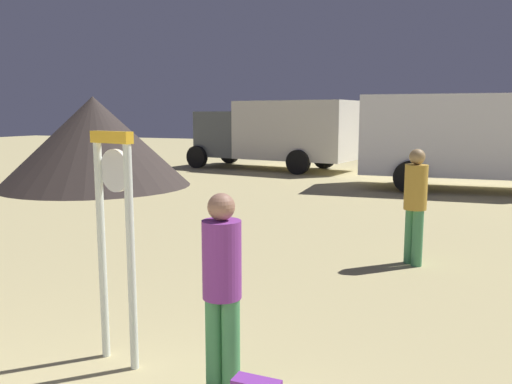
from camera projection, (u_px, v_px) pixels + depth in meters
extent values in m
cylinder|color=white|center=(102.00, 252.00, 4.62)|extent=(0.07, 0.07, 1.94)
cylinder|color=white|center=(131.00, 260.00, 4.39)|extent=(0.07, 0.07, 1.94)
cube|color=yellow|center=(111.00, 137.00, 4.35)|extent=(0.48, 0.19, 0.10)
cylinder|color=silver|center=(116.00, 171.00, 4.42)|extent=(0.37, 0.12, 0.37)
cube|color=black|center=(118.00, 170.00, 4.44)|extent=(0.08, 0.03, 0.03)
cube|color=black|center=(118.00, 170.00, 4.44)|extent=(0.14, 0.04, 0.05)
cylinder|color=#47975A|center=(231.00, 346.00, 4.08)|extent=(0.14, 0.14, 0.77)
cylinder|color=#47975A|center=(214.00, 342.00, 4.15)|extent=(0.14, 0.14, 0.77)
cylinder|color=#823590|center=(222.00, 259.00, 4.01)|extent=(0.31, 0.31, 0.61)
sphere|color=#9F7059|center=(221.00, 207.00, 3.95)|extent=(0.21, 0.21, 0.21)
cylinder|color=#48945E|center=(410.00, 236.00, 7.67)|extent=(0.15, 0.15, 0.82)
cylinder|color=#48945E|center=(417.00, 238.00, 7.52)|extent=(0.15, 0.15, 0.82)
cylinder|color=gold|center=(416.00, 187.00, 7.49)|extent=(0.32, 0.32, 0.65)
sphere|color=#A18153|center=(417.00, 157.00, 7.42)|extent=(0.23, 0.23, 0.23)
cube|color=white|center=(454.00, 135.00, 15.06)|extent=(5.30, 2.66, 2.28)
cylinder|color=black|center=(410.00, 177.00, 14.51)|extent=(0.92, 0.32, 0.90)
cylinder|color=black|center=(413.00, 169.00, 16.66)|extent=(0.92, 0.32, 0.90)
cube|color=silver|center=(296.00, 130.00, 20.24)|extent=(4.69, 2.92, 2.23)
cube|color=#585F61|center=(227.00, 134.00, 21.86)|extent=(2.12, 2.48, 1.84)
cube|color=black|center=(209.00, 125.00, 22.27)|extent=(0.27, 1.90, 0.81)
cylinder|color=black|center=(230.00, 153.00, 23.38)|extent=(0.92, 0.36, 0.90)
cylinder|color=black|center=(197.00, 157.00, 21.30)|extent=(0.92, 0.36, 0.90)
cylinder|color=black|center=(324.00, 157.00, 21.10)|extent=(0.92, 0.36, 0.90)
cylinder|color=black|center=(298.00, 162.00, 19.02)|extent=(0.92, 0.36, 0.90)
cone|color=#362D29|center=(95.00, 142.00, 15.86)|extent=(5.74, 5.74, 2.72)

